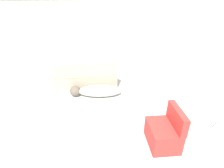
# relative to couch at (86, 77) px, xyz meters

# --- Properties ---
(ground_plane) EXTENTS (20.00, 20.00, 0.00)m
(ground_plane) POSITION_rel_couch_xyz_m (1.08, -3.18, -0.29)
(ground_plane) COLOR #ADB2B7
(wall_back) EXTENTS (7.98, 0.06, 2.45)m
(wall_back) POSITION_rel_couch_xyz_m (1.08, 0.58, 0.93)
(wall_back) COLOR beige
(wall_back) RESTS_ON ground_plane
(couch) EXTENTS (1.94, 0.91, 0.89)m
(couch) POSITION_rel_couch_xyz_m (0.00, 0.00, 0.00)
(couch) COLOR tan
(couch) RESTS_ON ground_plane
(dog) EXTENTS (1.79, 0.58, 0.31)m
(dog) POSITION_rel_couch_xyz_m (0.31, -0.69, -0.14)
(dog) COLOR beige
(dog) RESTS_ON ground_plane
(cat) EXTENTS (0.34, 0.45, 0.13)m
(cat) POSITION_rel_couch_xyz_m (2.18, -2.01, -0.23)
(cat) COLOR #BC7A47
(cat) RESTS_ON ground_plane
(laptop_open) EXTENTS (0.42, 0.40, 0.21)m
(laptop_open) POSITION_rel_couch_xyz_m (2.84, -2.41, -0.22)
(laptop_open) COLOR #B7B7BC
(laptop_open) RESTS_ON ground_plane
(side_chair) EXTENTS (0.57, 0.68, 0.78)m
(side_chair) POSITION_rel_couch_xyz_m (1.50, -2.67, -0.02)
(side_chair) COLOR #B72D28
(side_chair) RESTS_ON ground_plane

